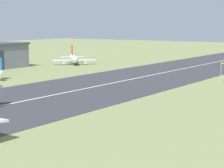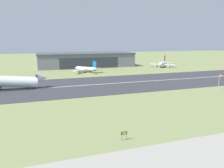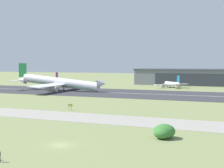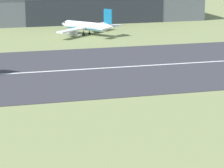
{
  "view_description": "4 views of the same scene",
  "coord_description": "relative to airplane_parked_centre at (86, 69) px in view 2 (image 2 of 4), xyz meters",
  "views": [
    {
      "loc": [
        -101.38,
        18.52,
        19.28
      ],
      "look_at": [
        -6.24,
        82.31,
        3.35
      ],
      "focal_mm": 70.0,
      "sensor_mm": 36.0,
      "label": 1
    },
    {
      "loc": [
        -34.78,
        -0.78,
        20.07
      ],
      "look_at": [
        -10.19,
        69.93,
        5.36
      ],
      "focal_mm": 35.0,
      "sensor_mm": 36.0,
      "label": 2
    },
    {
      "loc": [
        28.71,
        -48.76,
        14.91
      ],
      "look_at": [
        -18.66,
        74.79,
        5.99
      ],
      "focal_mm": 50.0,
      "sensor_mm": 36.0,
      "label": 3
    },
    {
      "loc": [
        -35.81,
        -4.24,
        23.55
      ],
      "look_at": [
        -15.2,
        72.29,
        3.13
      ],
      "focal_mm": 85.0,
      "sensor_mm": 36.0,
      "label": 4
    }
  ],
  "objects": [
    {
      "name": "hangar_building",
      "position": [
        7.43,
        34.8,
        3.13
      ],
      "size": [
        74.97,
        32.3,
        10.98
      ],
      "color": "slate",
      "rests_on": "ground_plane"
    },
    {
      "name": "airplane_parked_east",
      "position": [
        63.57,
        8.95,
        0.23
      ],
      "size": [
        18.52,
        18.49,
        8.76
      ],
      "color": "silver",
      "rests_on": "ground_plane"
    },
    {
      "name": "windsock_pole",
      "position": [
        39.78,
        -72.31,
        3.61
      ],
      "size": [
        0.68,
        2.21,
        6.77
      ],
      "color": "#B7B7BC",
      "rests_on": "ground_plane"
    },
    {
      "name": "airplane_parked_centre",
      "position": [
        0.0,
        0.0,
        0.0
      ],
      "size": [
        18.81,
        18.34,
        7.63
      ],
      "color": "white",
      "rests_on": "ground_plane"
    },
    {
      "name": "runway_strip",
      "position": [
        4.59,
        -42.16,
        -2.35
      ],
      "size": [
        435.56,
        43.53,
        0.06
      ],
      "primitive_type": "cube",
      "color": "#333338",
      "rests_on": "ground_plane"
    },
    {
      "name": "ground_plane",
      "position": [
        4.59,
        -90.47,
        -2.38
      ],
      "size": [
        675.56,
        675.56,
        0.0
      ],
      "primitive_type": "plane",
      "color": "#7A8451"
    },
    {
      "name": "runway_sign",
      "position": [
        -14.1,
        -100.86,
        -0.99
      ],
      "size": [
        1.33,
        0.13,
        1.88
      ],
      "color": "#4C4C51",
      "rests_on": "ground_plane"
    },
    {
      "name": "runway_centreline",
      "position": [
        4.59,
        -42.16,
        -2.32
      ],
      "size": [
        392.0,
        0.7,
        0.01
      ],
      "primitive_type": "cube",
      "color": "silver",
      "rests_on": "runway_strip"
    }
  ]
}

